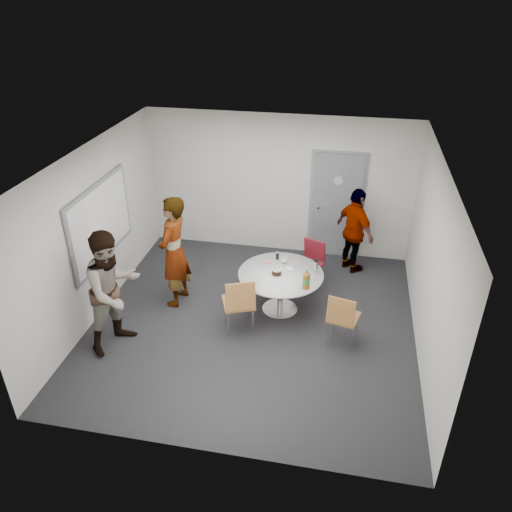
% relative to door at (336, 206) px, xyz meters
% --- Properties ---
extents(floor, '(5.00, 5.00, 0.00)m').
position_rel_door_xyz_m(floor, '(-1.10, -2.48, -1.03)').
color(floor, black).
rests_on(floor, ground).
extents(ceiling, '(5.00, 5.00, 0.00)m').
position_rel_door_xyz_m(ceiling, '(-1.10, -2.48, 1.67)').
color(ceiling, silver).
rests_on(ceiling, wall_back).
extents(wall_back, '(5.00, 0.00, 5.00)m').
position_rel_door_xyz_m(wall_back, '(-1.10, 0.02, 0.32)').
color(wall_back, beige).
rests_on(wall_back, floor).
extents(wall_left, '(0.00, 5.00, 5.00)m').
position_rel_door_xyz_m(wall_left, '(-3.60, -2.48, 0.32)').
color(wall_left, beige).
rests_on(wall_left, floor).
extents(wall_right, '(0.00, 5.00, 5.00)m').
position_rel_door_xyz_m(wall_right, '(1.40, -2.48, 0.32)').
color(wall_right, beige).
rests_on(wall_right, floor).
extents(wall_front, '(5.00, 0.00, 5.00)m').
position_rel_door_xyz_m(wall_front, '(-1.10, -4.98, 0.32)').
color(wall_front, beige).
rests_on(wall_front, floor).
extents(door, '(1.02, 0.17, 2.12)m').
position_rel_door_xyz_m(door, '(0.00, 0.00, 0.00)').
color(door, slate).
rests_on(door, wall_back).
extents(whiteboard, '(0.04, 1.90, 1.25)m').
position_rel_door_xyz_m(whiteboard, '(-3.56, -2.28, 0.42)').
color(whiteboard, gray).
rests_on(whiteboard, wall_left).
extents(table, '(1.35, 1.35, 1.03)m').
position_rel_door_xyz_m(table, '(-0.70, -2.06, -0.41)').
color(table, silver).
rests_on(table, floor).
extents(chair_near_left, '(0.60, 0.63, 0.97)m').
position_rel_door_xyz_m(chair_near_left, '(-1.25, -2.76, -0.43)').
color(chair_near_left, olive).
rests_on(chair_near_left, floor).
extents(chair_near_right, '(0.51, 0.54, 0.89)m').
position_rel_door_xyz_m(chair_near_right, '(0.27, -2.77, -0.49)').
color(chair_near_right, olive).
rests_on(chair_near_right, floor).
extents(chair_far, '(0.54, 0.56, 0.86)m').
position_rel_door_xyz_m(chair_far, '(-0.32, -1.21, -0.50)').
color(chair_far, maroon).
rests_on(chair_far, floor).
extents(person_main, '(0.52, 0.73, 1.89)m').
position_rel_door_xyz_m(person_main, '(-2.46, -2.13, -0.08)').
color(person_main, '#A5C6EA').
rests_on(person_main, floor).
extents(person_left, '(1.04, 1.13, 1.86)m').
position_rel_door_xyz_m(person_left, '(-2.95, -3.33, -0.10)').
color(person_left, white).
rests_on(person_left, floor).
extents(person_right, '(0.91, 0.97, 1.60)m').
position_rel_door_xyz_m(person_right, '(0.38, -0.53, -0.22)').
color(person_right, black).
rests_on(person_right, floor).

